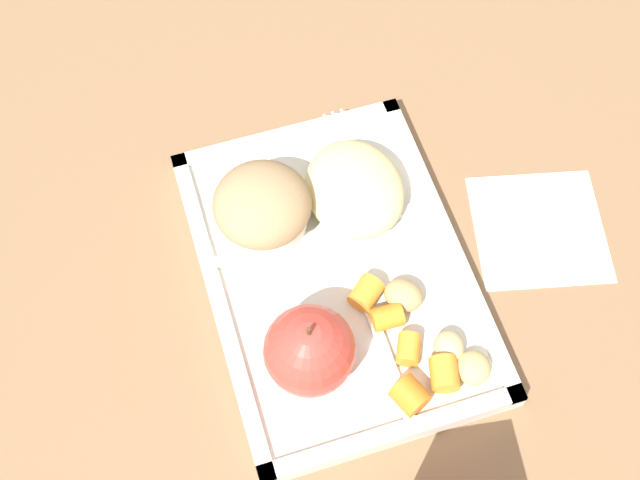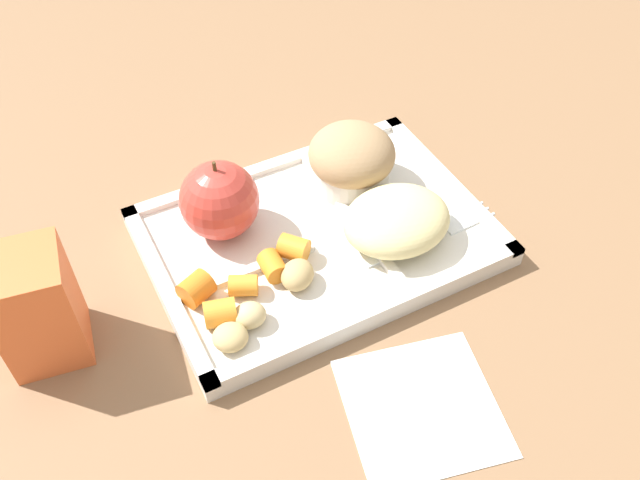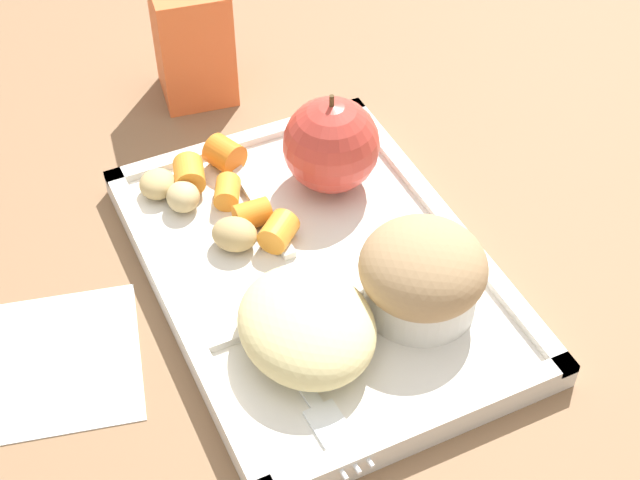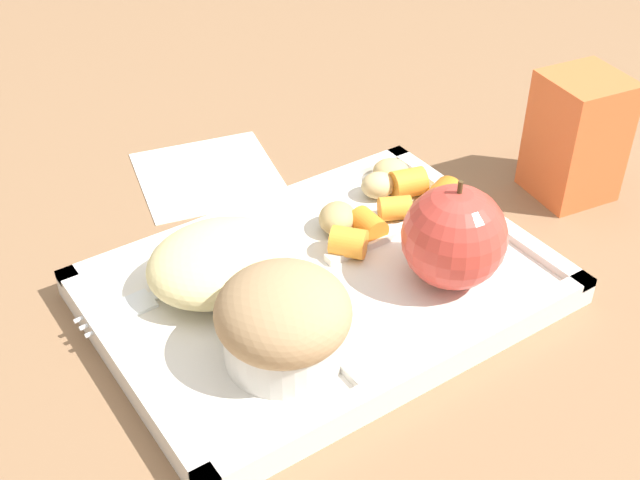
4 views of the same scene
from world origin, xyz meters
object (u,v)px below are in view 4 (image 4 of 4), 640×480
lunch_tray (324,289)px  green_apple (454,237)px  milk_carton (579,138)px  bran_muffin (283,321)px  plastic_fork (162,293)px

lunch_tray → green_apple: green_apple is taller
milk_carton → bran_muffin: bearing=16.7°
bran_muffin → plastic_fork: bran_muffin is taller
lunch_tray → bran_muffin: 0.09m
green_apple → plastic_fork: (0.18, -0.10, -0.04)m
plastic_fork → green_apple: bearing=150.8°
green_apple → milk_carton: (-0.18, -0.05, 0.00)m
lunch_tray → milk_carton: milk_carton is taller
green_apple → milk_carton: 0.18m
plastic_fork → milk_carton: size_ratio=1.36×
bran_muffin → milk_carton: size_ratio=0.81×
green_apple → bran_muffin: green_apple is taller
plastic_fork → milk_carton: 0.37m
lunch_tray → bran_muffin: size_ratio=3.65×
green_apple → plastic_fork: size_ratio=0.57×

